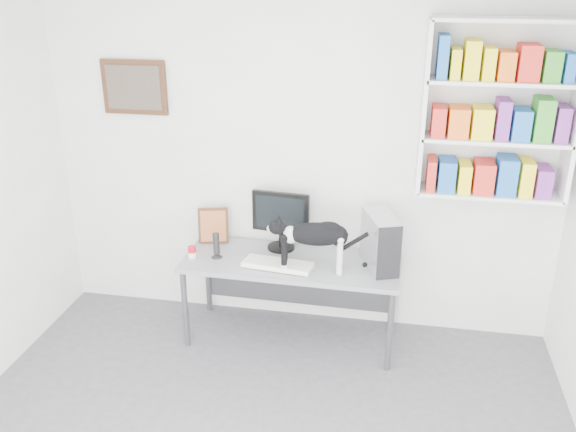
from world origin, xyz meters
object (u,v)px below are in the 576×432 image
Objects in this scene: bookshelf at (498,111)px; keyboard at (278,264)px; monitor at (281,220)px; soup_can at (192,252)px; leaning_print at (213,225)px; desk at (291,299)px; speaker at (216,245)px; cat at (314,246)px; pc_tower at (380,241)px.

bookshelf reaches higher than keyboard.
soup_can is (-0.64, -0.29, -0.20)m from monitor.
monitor is at bearing -15.96° from leaning_print.
monitor is at bearing 122.75° from desk.
bookshelf is at bearing 19.64° from keyboard.
speaker is 0.32× the size of cat.
keyboard is (-1.48, -0.34, -1.14)m from bookshelf.
bookshelf is 2.45m from soup_can.
desk is 0.63m from monitor.
leaning_print is at bearing 151.46° from pc_tower.
monitor is 0.39m from keyboard.
desk is at bearing -52.80° from monitor.
speaker is (-1.24, -0.07, -0.10)m from pc_tower.
cat is (0.28, -0.02, 0.18)m from keyboard.
leaning_print is (-0.56, 0.02, -0.09)m from monitor.
keyboard is at bearing 170.66° from pc_tower.
monitor is 0.80m from pc_tower.
pc_tower is 1.43m from soup_can.
bookshelf reaches higher than pc_tower.
bookshelf is 6.00× the size of speaker.
monitor is (-1.52, -0.02, -0.92)m from bookshelf.
leaning_print is (-0.10, 0.27, 0.05)m from speaker.
keyboard is (-0.08, -0.12, 0.36)m from desk.
speaker is at bearing 178.42° from keyboard.
monitor reaches higher than pc_tower.
pc_tower is 2.01× the size of speaker.
pc_tower is at bearing -18.91° from speaker.
speaker is at bearing 163.10° from pc_tower.
monitor is at bearing 24.12° from soup_can.
bookshelf is at bearing 10.14° from cat.
monitor reaches higher than leaning_print.
keyboard is 1.25× the size of pc_tower.
pc_tower is 1.39× the size of leaning_print.
speaker reaches higher than keyboard.
speaker is 2.24× the size of soup_can.
leaning_print is at bearing -179.98° from bookshelf.
soup_can is at bearing -171.84° from bookshelf.
pc_tower is 1.36m from leaning_print.
monitor is 0.57m from leaning_print.
monitor is 2.34× the size of speaker.
desk is at bearing 63.33° from keyboard.
desk is at bearing -16.99° from speaker.
monitor is 0.74× the size of cat.
cat is (0.95, -0.05, 0.16)m from soup_can.
soup_can is 0.14× the size of cat.
bookshelf is at bearing 8.16° from soup_can.
leaning_print is (-0.68, 0.22, 0.49)m from desk.
monitor is at bearing 6.21° from speaker.
pc_tower reaches higher than leaning_print.
desk is 0.86m from pc_tower.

